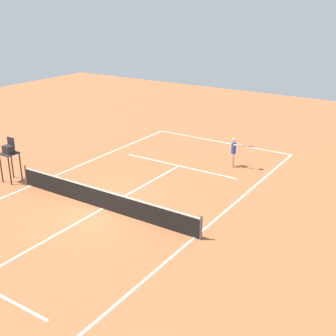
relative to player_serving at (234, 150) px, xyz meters
name	(u,v)px	position (x,y,z in m)	size (l,w,h in m)	color
ground_plane	(103,208)	(2.77, 8.35, -1.05)	(60.00, 60.00, 0.00)	#B76038
court_lines	(103,208)	(2.77, 8.35, -1.04)	(9.94, 24.62, 0.01)	white
tennis_net	(102,199)	(2.77, 8.35, -0.55)	(10.54, 0.10, 1.07)	#4C4C51
player_serving	(234,150)	(0.00, 0.00, 0.00)	(1.33, 0.50, 1.75)	#D8A884
tennis_ball	(241,181)	(-1.27, 1.77, -1.01)	(0.07, 0.07, 0.07)	#CCE033
umpire_chair	(9,153)	(9.00, 8.45, 0.56)	(0.80, 0.80, 2.41)	#232328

